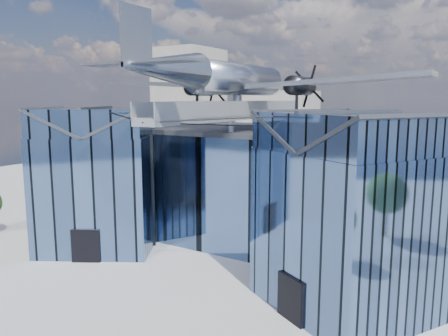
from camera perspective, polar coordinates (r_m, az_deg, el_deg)
The scene contains 4 objects.
ground_plane at distance 33.88m, azimuth -1.83°, elevation -12.58°, with size 120.00×120.00×0.00m, color gray.
museum at distance 37.13m, azimuth 3.11°, elevation -1.74°, with size 32.88×24.50×17.60m.
bg_towers at distance 78.37m, azimuth 20.15°, elevation 6.69°, with size 77.00×24.50×26.00m.
tree_side_w at distance 61.74m, azimuth -22.01°, elevation 0.26°, with size 4.50×4.50×5.54m.
Camera 1 is at (17.51, -26.18, 12.49)m, focal length 35.00 mm.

